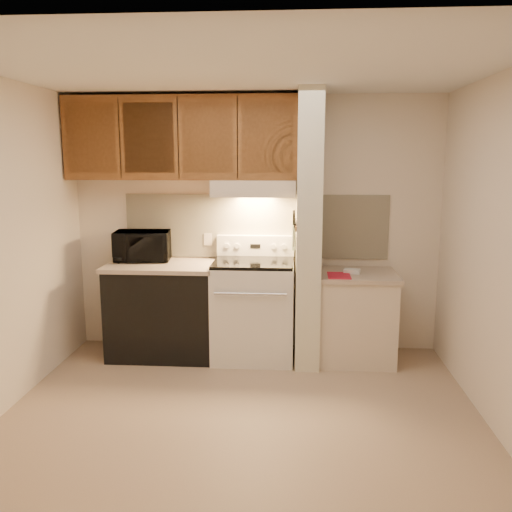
# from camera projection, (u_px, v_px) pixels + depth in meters

# --- Properties ---
(floor) EXTENTS (3.60, 3.60, 0.00)m
(floor) POSITION_uv_depth(u_px,v_px,m) (242.00, 412.00, 4.13)
(floor) COLOR tan
(floor) RESTS_ON ground
(ceiling) EXTENTS (3.60, 3.60, 0.00)m
(ceiling) POSITION_uv_depth(u_px,v_px,m) (241.00, 69.00, 3.68)
(ceiling) COLOR white
(ceiling) RESTS_ON wall_back
(wall_back) EXTENTS (3.60, 2.50, 0.02)m
(wall_back) POSITION_uv_depth(u_px,v_px,m) (256.00, 225.00, 5.37)
(wall_back) COLOR silver
(wall_back) RESTS_ON floor
(wall_left) EXTENTS (0.02, 3.00, 2.50)m
(wall_left) POSITION_uv_depth(u_px,v_px,m) (1.00, 248.00, 4.03)
(wall_left) COLOR silver
(wall_left) RESTS_ON floor
(wall_right) EXTENTS (0.02, 3.00, 2.50)m
(wall_right) POSITION_uv_depth(u_px,v_px,m) (498.00, 254.00, 3.78)
(wall_right) COLOR silver
(wall_right) RESTS_ON floor
(backsplash) EXTENTS (2.60, 0.02, 0.63)m
(backsplash) POSITION_uv_depth(u_px,v_px,m) (256.00, 226.00, 5.37)
(backsplash) COLOR white
(backsplash) RESTS_ON wall_back
(range_body) EXTENTS (0.76, 0.65, 0.92)m
(range_body) POSITION_uv_depth(u_px,v_px,m) (253.00, 311.00, 5.18)
(range_body) COLOR silver
(range_body) RESTS_ON floor
(oven_window) EXTENTS (0.50, 0.01, 0.30)m
(oven_window) POSITION_uv_depth(u_px,v_px,m) (251.00, 317.00, 4.86)
(oven_window) COLOR black
(oven_window) RESTS_ON range_body
(oven_handle) EXTENTS (0.65, 0.02, 0.02)m
(oven_handle) POSITION_uv_depth(u_px,v_px,m) (250.00, 294.00, 4.78)
(oven_handle) COLOR silver
(oven_handle) RESTS_ON range_body
(cooktop) EXTENTS (0.74, 0.64, 0.03)m
(cooktop) POSITION_uv_depth(u_px,v_px,m) (253.00, 262.00, 5.09)
(cooktop) COLOR black
(cooktop) RESTS_ON range_body
(range_backguard) EXTENTS (0.76, 0.08, 0.20)m
(range_backguard) POSITION_uv_depth(u_px,v_px,m) (256.00, 245.00, 5.35)
(range_backguard) COLOR silver
(range_backguard) RESTS_ON range_body
(range_display) EXTENTS (0.10, 0.01, 0.04)m
(range_display) POSITION_uv_depth(u_px,v_px,m) (255.00, 246.00, 5.31)
(range_display) COLOR black
(range_display) RESTS_ON range_backguard
(range_knob_left_outer) EXTENTS (0.05, 0.02, 0.05)m
(range_knob_left_outer) POSITION_uv_depth(u_px,v_px,m) (227.00, 246.00, 5.33)
(range_knob_left_outer) COLOR silver
(range_knob_left_outer) RESTS_ON range_backguard
(range_knob_left_inner) EXTENTS (0.05, 0.02, 0.05)m
(range_knob_left_inner) POSITION_uv_depth(u_px,v_px,m) (237.00, 246.00, 5.32)
(range_knob_left_inner) COLOR silver
(range_knob_left_inner) RESTS_ON range_backguard
(range_knob_right_inner) EXTENTS (0.05, 0.02, 0.05)m
(range_knob_right_inner) POSITION_uv_depth(u_px,v_px,m) (274.00, 246.00, 5.30)
(range_knob_right_inner) COLOR silver
(range_knob_right_inner) RESTS_ON range_backguard
(range_knob_right_outer) EXTENTS (0.05, 0.02, 0.05)m
(range_knob_right_outer) POSITION_uv_depth(u_px,v_px,m) (284.00, 247.00, 5.29)
(range_knob_right_outer) COLOR silver
(range_knob_right_outer) RESTS_ON range_backguard
(dishwasher_front) EXTENTS (1.00, 0.63, 0.87)m
(dishwasher_front) POSITION_uv_depth(u_px,v_px,m) (163.00, 311.00, 5.25)
(dishwasher_front) COLOR black
(dishwasher_front) RESTS_ON floor
(left_countertop) EXTENTS (1.04, 0.67, 0.04)m
(left_countertop) POSITION_uv_depth(u_px,v_px,m) (162.00, 266.00, 5.17)
(left_countertop) COLOR #B6A28F
(left_countertop) RESTS_ON dishwasher_front
(spoon_rest) EXTENTS (0.23, 0.10, 0.02)m
(spoon_rest) POSITION_uv_depth(u_px,v_px,m) (152.00, 259.00, 5.37)
(spoon_rest) COLOR black
(spoon_rest) RESTS_ON left_countertop
(teal_jar) EXTENTS (0.10, 0.10, 0.11)m
(teal_jar) POSITION_uv_depth(u_px,v_px,m) (132.00, 254.00, 5.40)
(teal_jar) COLOR #27665C
(teal_jar) RESTS_ON left_countertop
(outlet) EXTENTS (0.08, 0.01, 0.12)m
(outlet) POSITION_uv_depth(u_px,v_px,m) (208.00, 239.00, 5.41)
(outlet) COLOR beige
(outlet) RESTS_ON backsplash
(microwave) EXTENTS (0.56, 0.41, 0.29)m
(microwave) POSITION_uv_depth(u_px,v_px,m) (143.00, 246.00, 5.29)
(microwave) COLOR black
(microwave) RESTS_ON left_countertop
(partition_pillar) EXTENTS (0.22, 0.70, 2.50)m
(partition_pillar) POSITION_uv_depth(u_px,v_px,m) (308.00, 230.00, 5.00)
(partition_pillar) COLOR beige
(partition_pillar) RESTS_ON floor
(pillar_trim) EXTENTS (0.01, 0.70, 0.04)m
(pillar_trim) POSITION_uv_depth(u_px,v_px,m) (296.00, 224.00, 4.99)
(pillar_trim) COLOR brown
(pillar_trim) RESTS_ON partition_pillar
(knife_strip) EXTENTS (0.02, 0.42, 0.04)m
(knife_strip) POSITION_uv_depth(u_px,v_px,m) (295.00, 223.00, 4.94)
(knife_strip) COLOR black
(knife_strip) RESTS_ON partition_pillar
(knife_blade_a) EXTENTS (0.01, 0.03, 0.16)m
(knife_blade_a) POSITION_uv_depth(u_px,v_px,m) (294.00, 236.00, 4.79)
(knife_blade_a) COLOR silver
(knife_blade_a) RESTS_ON knife_strip
(knife_handle_a) EXTENTS (0.02, 0.02, 0.10)m
(knife_handle_a) POSITION_uv_depth(u_px,v_px,m) (294.00, 219.00, 4.78)
(knife_handle_a) COLOR black
(knife_handle_a) RESTS_ON knife_strip
(knife_blade_b) EXTENTS (0.01, 0.04, 0.18)m
(knife_blade_b) POSITION_uv_depth(u_px,v_px,m) (294.00, 236.00, 4.88)
(knife_blade_b) COLOR silver
(knife_blade_b) RESTS_ON knife_strip
(knife_handle_b) EXTENTS (0.02, 0.02, 0.10)m
(knife_handle_b) POSITION_uv_depth(u_px,v_px,m) (294.00, 218.00, 4.86)
(knife_handle_b) COLOR black
(knife_handle_b) RESTS_ON knife_strip
(knife_blade_c) EXTENTS (0.01, 0.04, 0.20)m
(knife_blade_c) POSITION_uv_depth(u_px,v_px,m) (294.00, 236.00, 4.96)
(knife_blade_c) COLOR silver
(knife_blade_c) RESTS_ON knife_strip
(knife_handle_c) EXTENTS (0.02, 0.02, 0.10)m
(knife_handle_c) POSITION_uv_depth(u_px,v_px,m) (294.00, 217.00, 4.92)
(knife_handle_c) COLOR black
(knife_handle_c) RESTS_ON knife_strip
(knife_blade_d) EXTENTS (0.01, 0.04, 0.16)m
(knife_blade_d) POSITION_uv_depth(u_px,v_px,m) (294.00, 232.00, 5.05)
(knife_blade_d) COLOR silver
(knife_blade_d) RESTS_ON knife_strip
(knife_handle_d) EXTENTS (0.02, 0.02, 0.10)m
(knife_handle_d) POSITION_uv_depth(u_px,v_px,m) (294.00, 216.00, 5.01)
(knife_handle_d) COLOR black
(knife_handle_d) RESTS_ON knife_strip
(knife_blade_e) EXTENTS (0.01, 0.04, 0.18)m
(knife_blade_e) POSITION_uv_depth(u_px,v_px,m) (294.00, 232.00, 5.12)
(knife_blade_e) COLOR silver
(knife_blade_e) RESTS_ON knife_strip
(knife_handle_e) EXTENTS (0.02, 0.02, 0.10)m
(knife_handle_e) POSITION_uv_depth(u_px,v_px,m) (294.00, 215.00, 5.10)
(knife_handle_e) COLOR black
(knife_handle_e) RESTS_ON knife_strip
(oven_mitt) EXTENTS (0.03, 0.11, 0.25)m
(oven_mitt) POSITION_uv_depth(u_px,v_px,m) (294.00, 236.00, 5.19)
(oven_mitt) COLOR gray
(oven_mitt) RESTS_ON partition_pillar
(right_cab_base) EXTENTS (0.70, 0.60, 0.81)m
(right_cab_base) POSITION_uv_depth(u_px,v_px,m) (356.00, 319.00, 5.12)
(right_cab_base) COLOR beige
(right_cab_base) RESTS_ON floor
(right_countertop) EXTENTS (0.74, 0.64, 0.04)m
(right_countertop) POSITION_uv_depth(u_px,v_px,m) (357.00, 275.00, 5.04)
(right_countertop) COLOR #B6A28F
(right_countertop) RESTS_ON right_cab_base
(red_folder) EXTENTS (0.21, 0.28, 0.01)m
(red_folder) POSITION_uv_depth(u_px,v_px,m) (339.00, 276.00, 4.90)
(red_folder) COLOR #B5182F
(red_folder) RESTS_ON right_countertop
(white_box) EXTENTS (0.16, 0.13, 0.04)m
(white_box) POSITION_uv_depth(u_px,v_px,m) (352.00, 271.00, 5.02)
(white_box) COLOR white
(white_box) RESTS_ON right_countertop
(range_hood) EXTENTS (0.78, 0.44, 0.15)m
(range_hood) POSITION_uv_depth(u_px,v_px,m) (254.00, 188.00, 5.09)
(range_hood) COLOR beige
(range_hood) RESTS_ON upper_cabinets
(hood_lip) EXTENTS (0.78, 0.04, 0.06)m
(hood_lip) POSITION_uv_depth(u_px,v_px,m) (253.00, 194.00, 4.89)
(hood_lip) COLOR beige
(hood_lip) RESTS_ON range_hood
(upper_cabinets) EXTENTS (2.18, 0.33, 0.77)m
(upper_cabinets) POSITION_uv_depth(u_px,v_px,m) (182.00, 138.00, 5.10)
(upper_cabinets) COLOR brown
(upper_cabinets) RESTS_ON wall_back
(cab_door_a) EXTENTS (0.46, 0.01, 0.63)m
(cab_door_a) POSITION_uv_depth(u_px,v_px,m) (91.00, 138.00, 5.00)
(cab_door_a) COLOR brown
(cab_door_a) RESTS_ON upper_cabinets
(cab_gap_a) EXTENTS (0.01, 0.01, 0.73)m
(cab_gap_a) POSITION_uv_depth(u_px,v_px,m) (120.00, 138.00, 4.98)
(cab_gap_a) COLOR black
(cab_gap_a) RESTS_ON upper_cabinets
(cab_door_b) EXTENTS (0.46, 0.01, 0.63)m
(cab_door_b) POSITION_uv_depth(u_px,v_px,m) (149.00, 138.00, 4.96)
(cab_door_b) COLOR brown
(cab_door_b) RESTS_ON upper_cabinets
(cab_gap_b) EXTENTS (0.01, 0.01, 0.73)m
(cab_gap_b) POSITION_uv_depth(u_px,v_px,m) (178.00, 138.00, 4.94)
(cab_gap_b) COLOR black
(cab_gap_b) RESTS_ON upper_cabinets
(cab_door_c) EXTENTS (0.46, 0.01, 0.63)m
(cab_door_c) POSITION_uv_depth(u_px,v_px,m) (208.00, 138.00, 4.92)
(cab_door_c) COLOR brown
(cab_door_c) RESTS_ON upper_cabinets
(cab_gap_c) EXTENTS (0.01, 0.01, 0.73)m
(cab_gap_c) POSITION_uv_depth(u_px,v_px,m) (237.00, 138.00, 4.90)
(cab_gap_c) COLOR black
(cab_gap_c) RESTS_ON upper_cabinets
(cab_door_d) EXTENTS (0.46, 0.01, 0.63)m
(cab_door_d) POSITION_uv_depth(u_px,v_px,m) (267.00, 138.00, 4.89)
(cab_door_d) COLOR brown
(cab_door_d) RESTS_ON upper_cabinets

